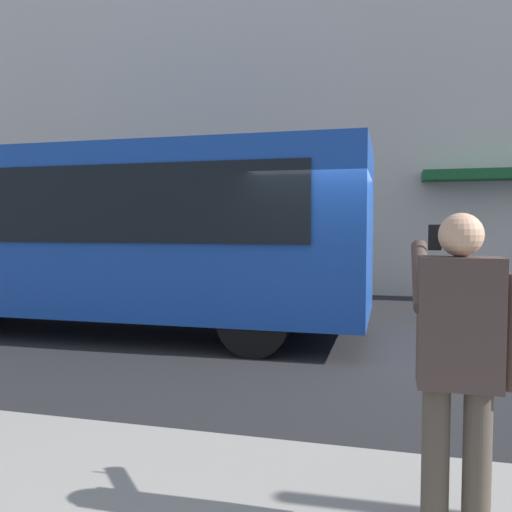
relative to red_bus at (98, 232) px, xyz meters
name	(u,v)px	position (x,y,z in m)	size (l,w,h in m)	color
ground_plane	(347,353)	(-4.24, 0.56, -1.68)	(60.00, 60.00, 0.00)	#232326
building_facade_far	(371,64)	(-4.26, -6.24, 4.30)	(28.00, 1.55, 12.00)	beige
red_bus	(98,232)	(0.00, 0.00, 0.00)	(9.05, 2.54, 3.08)	#1947AD
pedestrian_photographer	(459,353)	(-5.15, 5.11, -0.54)	(0.53, 0.52, 1.70)	#4C4238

